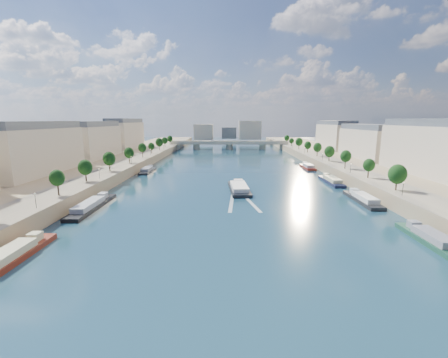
{
  "coord_description": "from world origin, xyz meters",
  "views": [
    {
      "loc": [
        -1.76,
        -45.74,
        28.12
      ],
      "look_at": [
        -3.17,
        70.93,
        5.0
      ],
      "focal_mm": 24.0,
      "sensor_mm": 36.0,
      "label": 1
    }
  ],
  "objects": [
    {
      "name": "moored_barges_left",
      "position": [
        -45.5,
        34.72,
        0.84
      ],
      "size": [
        5.0,
        161.56,
        3.6
      ],
      "color": "#181D34",
      "rests_on": "ground"
    },
    {
      "name": "pave_right",
      "position": [
        57.0,
        100.0,
        5.05
      ],
      "size": [
        14.0,
        520.0,
        0.1
      ],
      "primitive_type": "cube",
      "color": "gray",
      "rests_on": "quay_right"
    },
    {
      "name": "pave_left",
      "position": [
        -57.0,
        100.0,
        5.05
      ],
      "size": [
        14.0,
        520.0,
        0.1
      ],
      "primitive_type": "cube",
      "color": "gray",
      "rests_on": "quay_left"
    },
    {
      "name": "buildings_right",
      "position": [
        85.0,
        112.0,
        16.45
      ],
      "size": [
        16.0,
        226.0,
        23.2
      ],
      "color": "#BAA88F",
      "rests_on": "ground"
    },
    {
      "name": "lamps_left",
      "position": [
        -52.5,
        90.0,
        7.78
      ],
      "size": [
        0.36,
        200.36,
        4.28
      ],
      "color": "black",
      "rests_on": "ground"
    },
    {
      "name": "quay_left",
      "position": [
        -72.0,
        100.0,
        2.5
      ],
      "size": [
        44.0,
        520.0,
        5.0
      ],
      "primitive_type": "cube",
      "color": "#9E8460",
      "rests_on": "ground"
    },
    {
      "name": "tour_barge",
      "position": [
        2.89,
        72.22,
        0.92
      ],
      "size": [
        9.02,
        25.97,
        3.62
      ],
      "rotation": [
        0.0,
        0.0,
        0.07
      ],
      "color": "black",
      "rests_on": "ground"
    },
    {
      "name": "skyline",
      "position": [
        3.19,
        319.52,
        14.66
      ],
      "size": [
        79.0,
        42.0,
        22.0
      ],
      "color": "#BAA88F",
      "rests_on": "ground"
    },
    {
      "name": "lamps_right",
      "position": [
        52.5,
        105.0,
        7.78
      ],
      "size": [
        0.36,
        200.36,
        4.28
      ],
      "color": "black",
      "rests_on": "ground"
    },
    {
      "name": "ground",
      "position": [
        0.0,
        100.0,
        0.0
      ],
      "size": [
        700.0,
        700.0,
        0.0
      ],
      "primitive_type": "plane",
      "color": "#0B2531",
      "rests_on": "ground"
    },
    {
      "name": "wake",
      "position": [
        2.89,
        55.56,
        0.02
      ],
      "size": [
        10.75,
        26.03,
        0.04
      ],
      "color": "silver",
      "rests_on": "ground"
    },
    {
      "name": "trees_left",
      "position": [
        -55.0,
        102.0,
        10.48
      ],
      "size": [
        4.8,
        268.8,
        8.26
      ],
      "color": "#382B1E",
      "rests_on": "ground"
    },
    {
      "name": "buildings_left",
      "position": [
        -85.0,
        112.0,
        16.45
      ],
      "size": [
        16.0,
        226.0,
        23.2
      ],
      "color": "#BAA88F",
      "rests_on": "ground"
    },
    {
      "name": "quay_right",
      "position": [
        72.0,
        100.0,
        2.5
      ],
      "size": [
        44.0,
        520.0,
        5.0
      ],
      "primitive_type": "cube",
      "color": "#9E8460",
      "rests_on": "ground"
    },
    {
      "name": "bridge",
      "position": [
        0.0,
        244.7,
        5.08
      ],
      "size": [
        112.0,
        12.0,
        8.15
      ],
      "color": "#C1B79E",
      "rests_on": "ground"
    },
    {
      "name": "trees_right",
      "position": [
        55.0,
        110.0,
        10.48
      ],
      "size": [
        4.8,
        268.8,
        8.26
      ],
      "color": "#382B1E",
      "rests_on": "ground"
    },
    {
      "name": "moored_barges_right",
      "position": [
        45.5,
        56.03,
        0.84
      ],
      "size": [
        5.0,
        159.66,
        3.6
      ],
      "color": "black",
      "rests_on": "ground"
    }
  ]
}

